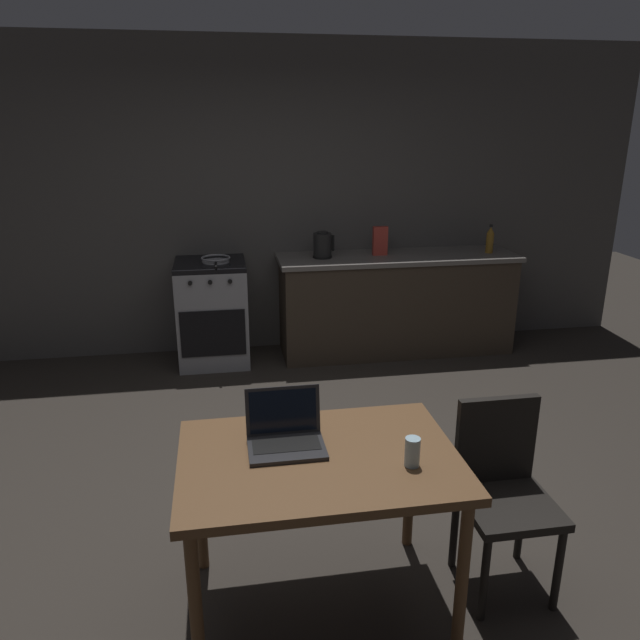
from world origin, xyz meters
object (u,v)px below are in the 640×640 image
(chair, at_px, (502,483))
(drinking_glass, at_px, (412,452))
(stove_oven, at_px, (213,312))
(dining_table, at_px, (319,473))
(frying_pan, at_px, (216,259))
(bottle, at_px, (490,240))
(cereal_box, at_px, (380,241))
(electric_kettle, at_px, (322,245))
(laptop, at_px, (285,436))

(chair, bearing_deg, drinking_glass, -173.14)
(stove_oven, xyz_separation_m, dining_table, (0.45, -3.02, 0.22))
(frying_pan, bearing_deg, bottle, -0.50)
(stove_oven, height_order, bottle, bottle)
(stove_oven, relative_size, dining_table, 0.79)
(chair, relative_size, cereal_box, 3.42)
(stove_oven, relative_size, electric_kettle, 3.92)
(bottle, height_order, drinking_glass, bottle)
(dining_table, distance_m, electric_kettle, 3.09)
(laptop, xyz_separation_m, frying_pan, (-0.27, 2.89, 0.13))
(laptop, xyz_separation_m, drinking_glass, (0.48, -0.24, 0.01))
(laptop, bearing_deg, bottle, 64.57)
(electric_kettle, relative_size, frying_pan, 0.55)
(electric_kettle, distance_m, drinking_glass, 3.16)
(stove_oven, height_order, cereal_box, cereal_box)
(dining_table, xyz_separation_m, drinking_glass, (0.35, -0.13, 0.14))
(dining_table, distance_m, chair, 0.87)
(bottle, bearing_deg, dining_table, -124.85)
(drinking_glass, bearing_deg, electric_kettle, 86.71)
(dining_table, xyz_separation_m, frying_pan, (-0.40, 2.99, 0.26))
(laptop, xyz_separation_m, bottle, (2.19, 2.87, 0.22))
(laptop, bearing_deg, chair, 8.91)
(stove_oven, height_order, electric_kettle, electric_kettle)
(electric_kettle, height_order, cereal_box, cereal_box)
(frying_pan, bearing_deg, chair, -67.04)
(drinking_glass, height_order, cereal_box, cereal_box)
(electric_kettle, height_order, drinking_glass, electric_kettle)
(bottle, distance_m, frying_pan, 2.47)
(stove_oven, xyz_separation_m, laptop, (0.32, -2.91, 0.35))
(chair, xyz_separation_m, frying_pan, (-1.25, 2.94, 0.43))
(stove_oven, distance_m, laptop, 2.95)
(cereal_box, bearing_deg, electric_kettle, -177.82)
(stove_oven, height_order, laptop, laptop)
(chair, distance_m, laptop, 1.02)
(dining_table, bearing_deg, chair, 3.35)
(dining_table, height_order, electric_kettle, electric_kettle)
(bottle, bearing_deg, frying_pan, 179.50)
(drinking_glass, bearing_deg, bottle, 61.06)
(electric_kettle, height_order, bottle, bottle)
(cereal_box, bearing_deg, dining_table, -109.19)
(electric_kettle, relative_size, cereal_box, 0.90)
(stove_oven, xyz_separation_m, chair, (1.30, -2.97, 0.05))
(bottle, bearing_deg, laptop, -127.42)
(electric_kettle, xyz_separation_m, frying_pan, (-0.93, -0.03, -0.09))
(dining_table, xyz_separation_m, chair, (0.85, 0.05, -0.17))
(chair, relative_size, drinking_glass, 7.33)
(bottle, bearing_deg, electric_kettle, 178.13)
(electric_kettle, bearing_deg, chair, -83.90)
(bottle, height_order, cereal_box, bottle)
(dining_table, relative_size, electric_kettle, 4.93)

